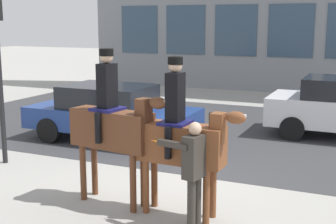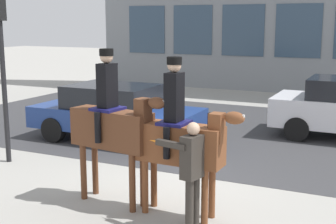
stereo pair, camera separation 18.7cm
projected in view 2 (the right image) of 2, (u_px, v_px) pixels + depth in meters
The scene contains 7 objects.
ground_plane at pixel (175, 183), 9.29m from camera, with size 80.00×80.00×0.00m, color #9E9B93.
road_surface at pixel (243, 132), 13.50m from camera, with size 19.60×8.50×0.01m.
mounted_horse_lead at pixel (113, 125), 8.01m from camera, with size 1.94×0.65×2.70m.
mounted_horse_companion at pixel (180, 139), 7.49m from camera, with size 1.92×0.65×2.61m.
pedestrian_bystander at pixel (192, 167), 7.08m from camera, with size 0.89×0.44×1.68m.
street_car_near_lane at pixel (115, 112), 12.50m from camera, with size 4.53×2.00×1.49m.
traffic_light at pixel (1, 46), 10.19m from camera, with size 0.24×0.29×3.89m.
Camera 2 is at (3.64, -8.07, 3.15)m, focal length 50.00 mm.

